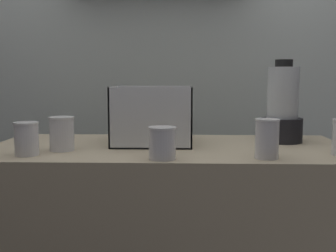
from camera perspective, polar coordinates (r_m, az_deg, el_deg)
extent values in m
cube|color=silver|center=(2.39, 0.65, 8.68)|extent=(2.60, 0.04, 2.50)
cube|color=white|center=(1.70, -2.10, -2.35)|extent=(0.32, 0.26, 0.01)
cube|color=white|center=(1.56, -2.44, 1.01)|extent=(0.32, 0.01, 0.23)
cube|color=white|center=(1.81, -1.83, 1.83)|extent=(0.32, 0.01, 0.23)
cube|color=white|center=(1.70, -7.31, 1.46)|extent=(0.01, 0.26, 0.23)
cube|color=white|center=(1.68, 3.15, 1.43)|extent=(0.01, 0.26, 0.23)
cone|color=orange|center=(1.71, 0.32, -1.53)|extent=(0.07, 0.15, 0.03)
cone|color=orange|center=(1.68, -0.18, -1.86)|extent=(0.04, 0.16, 0.03)
cone|color=orange|center=(1.68, -2.32, -1.91)|extent=(0.07, 0.15, 0.03)
cone|color=orange|center=(1.71, -1.97, -1.56)|extent=(0.12, 0.15, 0.03)
cone|color=orange|center=(1.71, -2.07, -0.85)|extent=(0.19, 0.09, 0.03)
cone|color=orange|center=(1.70, -2.98, -0.39)|extent=(0.06, 0.20, 0.04)
cylinder|color=black|center=(1.81, 15.21, -0.52)|extent=(0.17, 0.17, 0.10)
cylinder|color=silver|center=(1.80, 15.37, 4.39)|extent=(0.13, 0.13, 0.21)
cylinder|color=orange|center=(1.80, 15.28, 1.69)|extent=(0.12, 0.12, 0.04)
cylinder|color=black|center=(1.80, 15.49, 8.23)|extent=(0.07, 0.07, 0.03)
cylinder|color=white|center=(1.53, -18.68, -1.77)|extent=(0.08, 0.08, 0.11)
cylinder|color=yellow|center=(1.53, -18.67, -2.05)|extent=(0.08, 0.08, 0.09)
cylinder|color=white|center=(1.53, -18.76, 0.38)|extent=(0.09, 0.09, 0.01)
cylinder|color=white|center=(1.59, -14.24, -1.13)|extent=(0.09, 0.09, 0.12)
cylinder|color=red|center=(1.60, -14.22, -1.91)|extent=(0.08, 0.08, 0.07)
cylinder|color=white|center=(1.59, -14.31, 1.11)|extent=(0.09, 0.09, 0.01)
cylinder|color=white|center=(1.39, -0.79, -2.47)|extent=(0.09, 0.09, 0.10)
cylinder|color=red|center=(1.39, -0.78, -3.04)|extent=(0.08, 0.08, 0.07)
cylinder|color=white|center=(1.38, -0.79, -0.26)|extent=(0.09, 0.09, 0.01)
cylinder|color=white|center=(1.44, 13.31, -1.82)|extent=(0.08, 0.08, 0.13)
cylinder|color=maroon|center=(1.44, 13.29, -2.71)|extent=(0.07, 0.07, 0.08)
cylinder|color=white|center=(1.43, 13.39, 0.82)|extent=(0.08, 0.08, 0.01)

